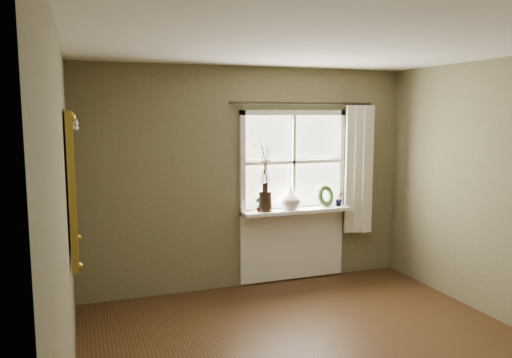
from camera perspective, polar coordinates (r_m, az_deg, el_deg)
The scene contains 14 objects.
ceiling at distance 3.82m, azimuth 10.76°, elevation 15.48°, with size 4.50×4.50×0.00m, color silver.
wall_back at distance 5.94m, azimuth -0.87°, elevation 0.14°, with size 4.00×0.10×2.60m, color #696545.
wall_left at distance 3.36m, azimuth -21.80°, elevation -6.12°, with size 0.10×4.50×2.60m, color #696545.
window_frame at distance 6.05m, azimuth 4.28°, elevation 1.97°, with size 1.36×0.06×1.24m.
window_sill at distance 6.04m, azimuth 4.65°, elevation -3.61°, with size 1.36×0.26×0.04m, color white.
window_apron at distance 6.23m, azimuth 4.19°, elevation -7.40°, with size 1.36×0.04×0.88m, color white.
dark_jug at distance 5.86m, azimuth 1.05°, elevation -2.54°, with size 0.16×0.16×0.24m, color black.
cream_vase at distance 5.98m, azimuth 3.94°, elevation -2.24°, with size 0.25×0.25×0.26m, color silver.
wreath at distance 6.23m, azimuth 7.95°, elevation -2.18°, with size 0.27×0.27×0.06m, color #2C4C21.
potted_plant_left at distance 5.84m, azimuth 0.25°, elevation -2.95°, with size 0.09×0.06×0.17m, color #2C4C21.
potted_plant_right at distance 6.28m, azimuth 9.49°, elevation -2.23°, with size 0.10×0.08×0.18m, color #2C4C21.
curtain at distance 6.37m, azimuth 11.56°, elevation 1.07°, with size 0.36×0.12×1.59m, color beige.
curtain_rod at distance 6.01m, azimuth 5.46°, elevation 8.60°, with size 0.03×0.03×1.84m, color black.
gilt_mirror at distance 4.49m, azimuth -20.32°, elevation -0.55°, with size 0.10×1.04×1.24m.
Camera 1 is at (-1.91, -3.27, 2.06)m, focal length 35.00 mm.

